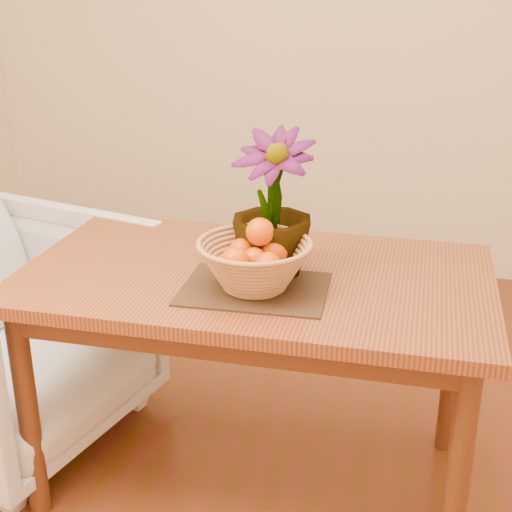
% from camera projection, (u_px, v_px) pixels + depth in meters
% --- Properties ---
extents(wall_back, '(4.00, 0.02, 2.70)m').
position_uv_depth(wall_back, '(344.00, 22.00, 3.67)').
color(wall_back, '#F8E7BC').
rests_on(wall_back, floor).
extents(table, '(1.40, 0.80, 0.75)m').
position_uv_depth(table, '(255.00, 298.00, 2.17)').
color(table, brown).
rests_on(table, floor).
extents(placemat, '(0.42, 0.32, 0.01)m').
position_uv_depth(placemat, '(255.00, 289.00, 2.01)').
color(placemat, '#3A2615').
rests_on(placemat, table).
extents(wicker_basket, '(0.32, 0.32, 0.13)m').
position_uv_depth(wicker_basket, '(255.00, 266.00, 1.98)').
color(wicker_basket, tan).
rests_on(wicker_basket, placemat).
extents(orange_pile, '(0.17, 0.18, 0.14)m').
position_uv_depth(orange_pile, '(256.00, 252.00, 1.97)').
color(orange_pile, '#D25503').
rests_on(orange_pile, wicker_basket).
extents(potted_plant, '(0.26, 0.26, 0.43)m').
position_uv_depth(potted_plant, '(272.00, 204.00, 2.05)').
color(potted_plant, '#1E4914').
rests_on(potted_plant, table).
extents(armchair, '(0.97, 1.01, 0.86)m').
position_uv_depth(armchair, '(3.00, 325.00, 2.50)').
color(armchair, '#7E6A57').
rests_on(armchair, floor).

